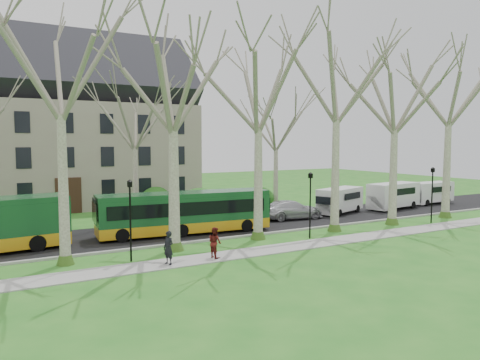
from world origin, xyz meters
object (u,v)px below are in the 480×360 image
at_px(sedan, 292,210).
at_px(pedestrian_a, 168,248).
at_px(van_c, 431,193).
at_px(van_a, 340,201).
at_px(van_b, 393,196).
at_px(bus_follow, 185,212).
at_px(pedestrian_b, 215,242).

relative_size(sedan, pedestrian_a, 3.03).
bearing_deg(pedestrian_a, van_c, 84.23).
height_order(van_a, van_b, van_b).
distance_m(sedan, pedestrian_a, 16.22).
height_order(bus_follow, pedestrian_b, bus_follow).
bearing_deg(van_c, pedestrian_a, -165.14).
height_order(van_c, pedestrian_b, van_c).
relative_size(van_a, pedestrian_b, 3.04).
height_order(sedan, pedestrian_b, pedestrian_b).
bearing_deg(sedan, van_a, -80.28).
xyz_separation_m(van_b, pedestrian_b, (-22.72, -8.17, -0.38)).
relative_size(sedan, van_b, 0.94).
xyz_separation_m(sedan, van_b, (11.56, -0.16, 0.46)).
relative_size(van_b, van_c, 1.11).
bearing_deg(van_c, bus_follow, -177.10).
distance_m(sedan, van_a, 5.47).
bearing_deg(van_c, pedestrian_b, -163.86).
height_order(van_a, van_c, van_a).
bearing_deg(van_b, van_c, -1.41).
relative_size(van_b, pedestrian_b, 3.32).
xyz_separation_m(bus_follow, van_b, (21.50, 1.15, -0.26)).
bearing_deg(van_b, sedan, 170.93).
distance_m(van_a, van_c, 12.26).
height_order(bus_follow, van_c, bus_follow).
bearing_deg(pedestrian_b, sedan, -61.65).
xyz_separation_m(bus_follow, pedestrian_a, (-3.93, -7.09, -0.61)).
bearing_deg(van_a, pedestrian_b, -171.94).
distance_m(pedestrian_a, pedestrian_b, 2.71).
xyz_separation_m(van_a, pedestrian_b, (-16.61, -8.65, -0.28)).
bearing_deg(pedestrian_a, van_b, 86.31).
height_order(van_c, pedestrian_a, van_c).
relative_size(bus_follow, pedestrian_a, 6.80).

